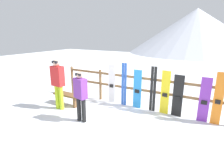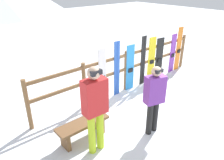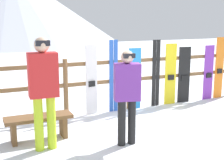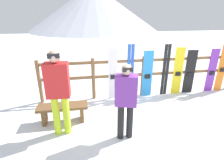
{
  "view_description": "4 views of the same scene",
  "coord_description": "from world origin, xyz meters",
  "px_view_note": "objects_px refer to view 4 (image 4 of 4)",
  "views": [
    {
      "loc": [
        2.21,
        -4.0,
        2.57
      ],
      "look_at": [
        -0.56,
        0.92,
        1.09
      ],
      "focal_mm": 28.0,
      "sensor_mm": 36.0,
      "label": 1
    },
    {
      "loc": [
        -4.18,
        -2.64,
        3.1
      ],
      "look_at": [
        -0.99,
        1.08,
        0.81
      ],
      "focal_mm": 35.0,
      "sensor_mm": 36.0,
      "label": 2
    },
    {
      "loc": [
        -3.14,
        -4.56,
        2.05
      ],
      "look_at": [
        -0.71,
        0.95,
        0.84
      ],
      "focal_mm": 50.0,
      "sensor_mm": 36.0,
      "label": 3
    },
    {
      "loc": [
        -1.7,
        -3.08,
        2.39
      ],
      "look_at": [
        -1.03,
        0.98,
        0.8
      ],
      "focal_mm": 28.0,
      "sensor_mm": 36.0,
      "label": 4
    }
  ],
  "objects_px": {
    "person_red": "(58,88)",
    "snowboard_black_stripe": "(190,72)",
    "snowboard_yellow": "(178,71)",
    "snowboard_orange": "(222,67)",
    "person_purple": "(126,98)",
    "snowboard_purple": "(212,71)",
    "snowboard_blue": "(147,74)",
    "ski_pair_blue": "(130,72)",
    "bench": "(63,110)",
    "snowboard_white": "(113,74)",
    "ski_pair_black": "(165,70)"
  },
  "relations": [
    {
      "from": "ski_pair_blue",
      "to": "snowboard_blue",
      "type": "xyz_separation_m",
      "value": [
        0.52,
        -0.0,
        -0.1
      ]
    },
    {
      "from": "person_purple",
      "to": "snowboard_orange",
      "type": "xyz_separation_m",
      "value": [
        3.53,
        1.78,
        -0.12
      ]
    },
    {
      "from": "bench",
      "to": "ski_pair_blue",
      "type": "height_order",
      "value": "ski_pair_blue"
    },
    {
      "from": "bench",
      "to": "snowboard_orange",
      "type": "relative_size",
      "value": 0.72
    },
    {
      "from": "snowboard_blue",
      "to": "bench",
      "type": "bearing_deg",
      "value": -156.89
    },
    {
      "from": "snowboard_white",
      "to": "ski_pair_blue",
      "type": "xyz_separation_m",
      "value": [
        0.51,
        0.0,
        0.05
      ]
    },
    {
      "from": "person_purple",
      "to": "snowboard_black_stripe",
      "type": "xyz_separation_m",
      "value": [
        2.44,
        1.78,
        -0.22
      ]
    },
    {
      "from": "snowboard_purple",
      "to": "snowboard_orange",
      "type": "distance_m",
      "value": 0.35
    },
    {
      "from": "person_purple",
      "to": "snowboard_white",
      "type": "distance_m",
      "value": 1.79
    },
    {
      "from": "snowboard_yellow",
      "to": "snowboard_orange",
      "type": "xyz_separation_m",
      "value": [
        1.49,
        0.0,
        0.06
      ]
    },
    {
      "from": "person_purple",
      "to": "snowboard_blue",
      "type": "relative_size",
      "value": 1.11
    },
    {
      "from": "person_red",
      "to": "snowboard_black_stripe",
      "type": "height_order",
      "value": "person_red"
    },
    {
      "from": "bench",
      "to": "person_purple",
      "type": "distance_m",
      "value": 1.61
    },
    {
      "from": "person_purple",
      "to": "person_red",
      "type": "relative_size",
      "value": 0.87
    },
    {
      "from": "ski_pair_black",
      "to": "ski_pair_blue",
      "type": "bearing_deg",
      "value": 180.0
    },
    {
      "from": "snowboard_blue",
      "to": "snowboard_yellow",
      "type": "xyz_separation_m",
      "value": [
        0.96,
        0.0,
        0.03
      ]
    },
    {
      "from": "snowboard_yellow",
      "to": "snowboard_purple",
      "type": "xyz_separation_m",
      "value": [
        1.15,
        -0.0,
        -0.04
      ]
    },
    {
      "from": "person_red",
      "to": "snowboard_orange",
      "type": "xyz_separation_m",
      "value": [
        4.79,
        1.44,
        -0.25
      ]
    },
    {
      "from": "person_purple",
      "to": "person_red",
      "type": "xyz_separation_m",
      "value": [
        -1.26,
        0.34,
        0.14
      ]
    },
    {
      "from": "snowboard_purple",
      "to": "snowboard_yellow",
      "type": "bearing_deg",
      "value": 180.0
    },
    {
      "from": "person_red",
      "to": "snowboard_white",
      "type": "relative_size",
      "value": 1.18
    },
    {
      "from": "snowboard_blue",
      "to": "person_purple",
      "type": "bearing_deg",
      "value": -121.37
    },
    {
      "from": "person_red",
      "to": "snowboard_purple",
      "type": "relative_size",
      "value": 1.29
    },
    {
      "from": "ski_pair_blue",
      "to": "snowboard_purple",
      "type": "xyz_separation_m",
      "value": [
        2.63,
        -0.0,
        -0.11
      ]
    },
    {
      "from": "bench",
      "to": "snowboard_black_stripe",
      "type": "bearing_deg",
      "value": 15.16
    },
    {
      "from": "snowboard_black_stripe",
      "to": "snowboard_blue",
      "type": "bearing_deg",
      "value": 180.0
    },
    {
      "from": "person_red",
      "to": "snowboard_blue",
      "type": "distance_m",
      "value": 2.77
    },
    {
      "from": "person_purple",
      "to": "snowboard_white",
      "type": "bearing_deg",
      "value": 88.52
    },
    {
      "from": "person_purple",
      "to": "ski_pair_black",
      "type": "xyz_separation_m",
      "value": [
        1.64,
        1.78,
        -0.12
      ]
    },
    {
      "from": "snowboard_black_stripe",
      "to": "snowboard_purple",
      "type": "bearing_deg",
      "value": 0.0
    },
    {
      "from": "snowboard_white",
      "to": "snowboard_purple",
      "type": "bearing_deg",
      "value": -0.0
    },
    {
      "from": "person_purple",
      "to": "snowboard_purple",
      "type": "height_order",
      "value": "person_purple"
    },
    {
      "from": "ski_pair_black",
      "to": "snowboard_purple",
      "type": "xyz_separation_m",
      "value": [
        1.55,
        -0.0,
        -0.09
      ]
    },
    {
      "from": "snowboard_white",
      "to": "ski_pair_black",
      "type": "bearing_deg",
      "value": 0.12
    },
    {
      "from": "person_red",
      "to": "snowboard_white",
      "type": "xyz_separation_m",
      "value": [
        1.3,
        1.44,
        -0.29
      ]
    },
    {
      "from": "person_red",
      "to": "snowboard_yellow",
      "type": "relative_size",
      "value": 1.22
    },
    {
      "from": "snowboard_yellow",
      "to": "bench",
      "type": "bearing_deg",
      "value": -163.13
    },
    {
      "from": "ski_pair_blue",
      "to": "person_purple",
      "type": "bearing_deg",
      "value": -107.45
    },
    {
      "from": "ski_pair_blue",
      "to": "snowboard_yellow",
      "type": "relative_size",
      "value": 1.09
    },
    {
      "from": "bench",
      "to": "snowboard_blue",
      "type": "distance_m",
      "value": 2.6
    },
    {
      "from": "bench",
      "to": "snowboard_yellow",
      "type": "bearing_deg",
      "value": 16.87
    },
    {
      "from": "ski_pair_blue",
      "to": "person_red",
      "type": "bearing_deg",
      "value": -141.59
    },
    {
      "from": "snowboard_purple",
      "to": "ski_pair_blue",
      "type": "bearing_deg",
      "value": 179.92
    },
    {
      "from": "snowboard_blue",
      "to": "ski_pair_blue",
      "type": "bearing_deg",
      "value": 179.62
    },
    {
      "from": "snowboard_blue",
      "to": "ski_pair_black",
      "type": "xyz_separation_m",
      "value": [
        0.56,
        0.0,
        0.09
      ]
    },
    {
      "from": "snowboard_yellow",
      "to": "snowboard_orange",
      "type": "bearing_deg",
      "value": 0.0
    },
    {
      "from": "bench",
      "to": "snowboard_black_stripe",
      "type": "distance_m",
      "value": 3.88
    },
    {
      "from": "snowboard_white",
      "to": "person_purple",
      "type": "bearing_deg",
      "value": -91.48
    },
    {
      "from": "ski_pair_black",
      "to": "snowboard_black_stripe",
      "type": "xyz_separation_m",
      "value": [
        0.8,
        -0.0,
        -0.1
      ]
    },
    {
      "from": "snowboard_purple",
      "to": "snowboard_white",
      "type": "bearing_deg",
      "value": 180.0
    }
  ]
}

